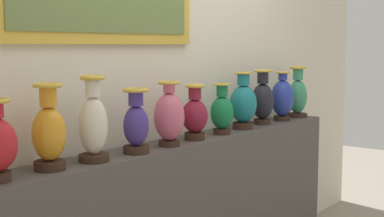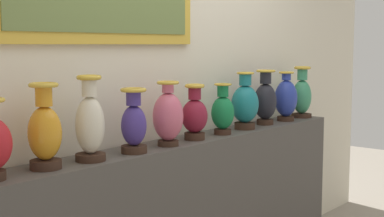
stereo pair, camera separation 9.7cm
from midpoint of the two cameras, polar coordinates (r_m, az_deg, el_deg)
back_wall at (r=3.52m, az=-1.95°, el=6.42°), size 5.36×0.14×3.15m
vase_amber at (r=2.67m, az=-13.70°, el=-2.30°), size 0.16×0.16×0.40m
vase_ivory at (r=2.80m, az=-9.34°, el=-1.56°), size 0.15×0.15×0.43m
vase_indigo at (r=2.99m, az=-5.00°, el=-1.56°), size 0.14×0.14×0.35m
vase_rose at (r=3.19m, az=-1.58°, el=-0.78°), size 0.18×0.18×0.37m
vase_burgundy at (r=3.39m, az=1.09°, el=-0.66°), size 0.16×0.16×0.34m
vase_emerald at (r=3.60m, az=3.90°, el=-0.35°), size 0.15×0.15×0.33m
vase_teal at (r=3.84m, az=6.12°, el=0.46°), size 0.19×0.19×0.39m
vase_onyx at (r=4.08m, az=8.12°, el=0.86°), size 0.16×0.16×0.39m
vase_cobalt at (r=4.30m, az=10.15°, el=1.01°), size 0.17×0.17×0.37m
vase_jade at (r=4.53m, az=11.69°, el=1.31°), size 0.16×0.16×0.40m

